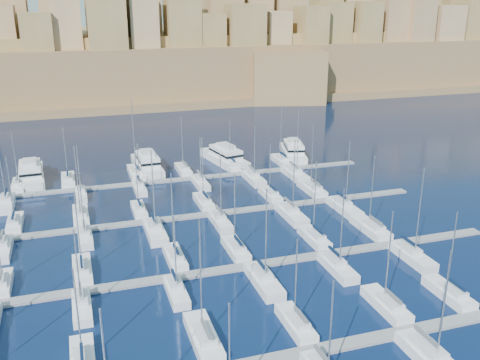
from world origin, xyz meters
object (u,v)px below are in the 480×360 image
object	(u,v)px
motor_yacht_a	(31,173)
motor_yacht_c	(225,156)
motor_yacht_d	(293,151)
sailboat_2	(203,337)
sailboat_4	(386,305)
motor_yacht_b	(147,163)

from	to	relation	value
motor_yacht_a	motor_yacht_c	size ratio (longest dim) A/B	0.97
motor_yacht_d	motor_yacht_a	bearing A→B (deg)	179.39
sailboat_2	motor_yacht_c	distance (m)	73.98
sailboat_2	sailboat_4	size ratio (longest dim) A/B	1.14
motor_yacht_a	motor_yacht_b	world-z (taller)	same
sailboat_4	motor_yacht_c	bearing A→B (deg)	91.16
sailboat_2	sailboat_4	bearing A→B (deg)	-1.02
sailboat_4	motor_yacht_a	size ratio (longest dim) A/B	0.79
motor_yacht_a	sailboat_2	bearing A→B (deg)	-72.47
sailboat_2	motor_yacht_d	bearing A→B (deg)	59.22
sailboat_4	motor_yacht_a	world-z (taller)	sailboat_4
sailboat_4	motor_yacht_d	distance (m)	71.97
motor_yacht_c	motor_yacht_d	xyz separation A→B (m)	(18.21, -0.70, 0.00)
motor_yacht_d	sailboat_2	bearing A→B (deg)	-120.78
sailboat_2	motor_yacht_a	xyz separation A→B (m)	(-22.18, 70.22, 0.96)
sailboat_2	motor_yacht_a	distance (m)	73.64
motor_yacht_a	motor_yacht_c	bearing A→B (deg)	0.03
motor_yacht_a	motor_yacht_d	size ratio (longest dim) A/B	1.06
sailboat_4	motor_yacht_c	distance (m)	70.70
motor_yacht_a	motor_yacht_c	xyz separation A→B (m)	(45.39, 0.03, 0.00)
sailboat_2	sailboat_4	distance (m)	24.64
motor_yacht_a	motor_yacht_b	xyz separation A→B (m)	(26.06, -0.18, 0.00)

